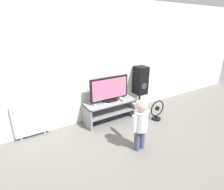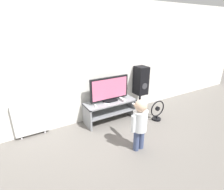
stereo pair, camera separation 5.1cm
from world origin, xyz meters
TOP-DOWN VIEW (x-y plane):
  - ground_plane at (0.00, 0.00)m, footprint 16.00×16.00m
  - wall_back at (0.00, 0.52)m, footprint 10.00×0.06m
  - tv_stand at (0.00, 0.22)m, footprint 1.17×0.44m
  - television at (0.00, 0.24)m, footprint 0.92×0.20m
  - game_console at (0.26, 0.12)m, footprint 0.05×0.20m
  - remote_primary at (-0.39, 0.15)m, footprint 0.06×0.13m
  - remote_secondary at (-0.15, 0.12)m, footprint 0.10×0.13m
  - child at (-0.07, -0.92)m, footprint 0.36×0.52m
  - speaker_tower at (0.94, 0.32)m, footprint 0.28×0.31m
  - floor_fan at (0.95, -0.32)m, footprint 0.39×0.20m
  - radiator at (-1.64, 0.45)m, footprint 0.62×0.08m

SIDE VIEW (x-z plane):
  - ground_plane at x=0.00m, z-range 0.00..0.00m
  - floor_fan at x=0.95m, z-range -0.02..0.46m
  - tv_stand at x=0.00m, z-range 0.08..0.56m
  - radiator at x=-1.64m, z-range 0.03..0.74m
  - remote_primary at x=-0.39m, z-range 0.48..0.50m
  - remote_secondary at x=-0.15m, z-range 0.48..0.50m
  - game_console at x=0.26m, z-range 0.48..0.53m
  - child at x=-0.07m, z-range 0.08..1.03m
  - television at x=0.00m, z-range 0.47..1.03m
  - speaker_tower at x=0.94m, z-range 0.20..1.34m
  - wall_back at x=0.00m, z-range 0.00..2.60m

